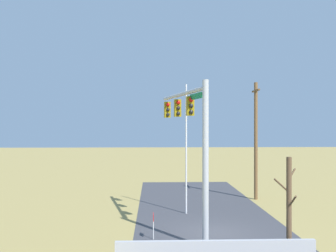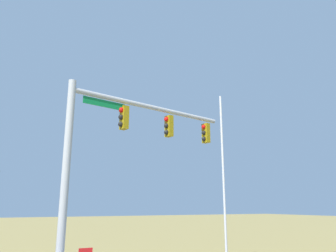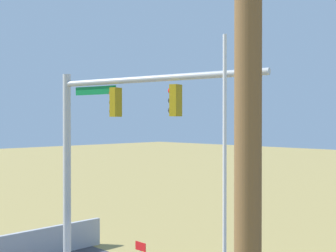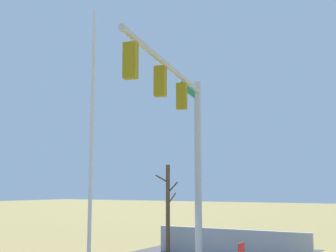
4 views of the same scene
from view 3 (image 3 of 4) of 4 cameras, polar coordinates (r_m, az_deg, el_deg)
name	(u,v)px [view 3 (image 3 of 4)]	position (r m, az deg, el deg)	size (l,w,h in m)	color
retaining_fence	(26,246)	(19.82, -17.62, -14.37)	(0.20, 7.27, 1.23)	#A8A8AD
signal_mast	(114,135)	(14.91, -6.85, -1.08)	(7.52, 1.80, 7.40)	#B2B5BA
flagpole	(225,191)	(11.55, 7.21, -8.17)	(0.10, 0.10, 7.93)	silver
open_sign	(141,251)	(17.35, -3.51, -15.52)	(0.56, 0.04, 1.22)	silver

